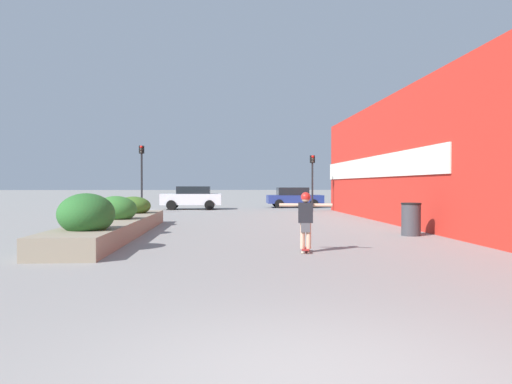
{
  "coord_description": "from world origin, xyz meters",
  "views": [
    {
      "loc": [
        -0.72,
        -3.95,
        1.61
      ],
      "look_at": [
        0.5,
        15.54,
        1.32
      ],
      "focal_mm": 35.0,
      "sensor_mm": 36.0,
      "label": 1
    }
  ],
  "objects_px": {
    "trash_bin": "(411,219)",
    "car_leftmost": "(294,197)",
    "skateboard": "(306,249)",
    "car_center_left": "(436,197)",
    "traffic_light_right": "(312,173)",
    "car_center_right": "(192,197)",
    "traffic_light_left": "(142,168)",
    "skateboarder": "(306,214)"
  },
  "relations": [
    {
      "from": "trash_bin",
      "to": "car_center_left",
      "type": "bearing_deg",
      "value": 64.52
    },
    {
      "from": "trash_bin",
      "to": "traffic_light_right",
      "type": "distance_m",
      "value": 14.29
    },
    {
      "from": "trash_bin",
      "to": "car_leftmost",
      "type": "bearing_deg",
      "value": 92.89
    },
    {
      "from": "skateboard",
      "to": "car_leftmost",
      "type": "relative_size",
      "value": 0.18
    },
    {
      "from": "car_center_left",
      "to": "skateboard",
      "type": "bearing_deg",
      "value": 150.02
    },
    {
      "from": "car_center_left",
      "to": "car_center_right",
      "type": "height_order",
      "value": "car_center_right"
    },
    {
      "from": "car_center_left",
      "to": "car_center_right",
      "type": "xyz_separation_m",
      "value": [
        -16.83,
        -1.26,
        0.06
      ]
    },
    {
      "from": "trash_bin",
      "to": "car_leftmost",
      "type": "distance_m",
      "value": 19.59
    },
    {
      "from": "car_leftmost",
      "to": "car_center_right",
      "type": "height_order",
      "value": "car_center_right"
    },
    {
      "from": "skateboarder",
      "to": "traffic_light_right",
      "type": "height_order",
      "value": "traffic_light_right"
    },
    {
      "from": "car_center_right",
      "to": "car_center_left",
      "type": "bearing_deg",
      "value": -85.7
    },
    {
      "from": "skateboard",
      "to": "traffic_light_left",
      "type": "distance_m",
      "value": 18.56
    },
    {
      "from": "car_leftmost",
      "to": "traffic_light_right",
      "type": "xyz_separation_m",
      "value": [
        0.36,
        -5.4,
        1.56
      ]
    },
    {
      "from": "car_center_right",
      "to": "traffic_light_left",
      "type": "relative_size",
      "value": 1.01
    },
    {
      "from": "trash_bin",
      "to": "traffic_light_left",
      "type": "relative_size",
      "value": 0.27
    },
    {
      "from": "traffic_light_right",
      "to": "trash_bin",
      "type": "bearing_deg",
      "value": -87.45
    },
    {
      "from": "car_center_right",
      "to": "traffic_light_right",
      "type": "distance_m",
      "value": 8.14
    },
    {
      "from": "skateboard",
      "to": "car_center_left",
      "type": "distance_m",
      "value": 25.56
    },
    {
      "from": "skateboard",
      "to": "traffic_light_left",
      "type": "height_order",
      "value": "traffic_light_left"
    },
    {
      "from": "traffic_light_left",
      "to": "trash_bin",
      "type": "bearing_deg",
      "value": -51.84
    },
    {
      "from": "car_center_left",
      "to": "traffic_light_right",
      "type": "bearing_deg",
      "value": 114.67
    },
    {
      "from": "skateboard",
      "to": "traffic_light_right",
      "type": "bearing_deg",
      "value": 89.7
    },
    {
      "from": "skateboarder",
      "to": "car_center_right",
      "type": "distance_m",
      "value": 21.26
    },
    {
      "from": "skateboard",
      "to": "car_center_left",
      "type": "relative_size",
      "value": 0.17
    },
    {
      "from": "traffic_light_right",
      "to": "traffic_light_left",
      "type": "bearing_deg",
      "value": -176.25
    },
    {
      "from": "skateboarder",
      "to": "trash_bin",
      "type": "bearing_deg",
      "value": 52.81
    },
    {
      "from": "car_center_right",
      "to": "traffic_light_left",
      "type": "xyz_separation_m",
      "value": [
        -2.61,
        -3.73,
        1.8
      ]
    },
    {
      "from": "car_center_left",
      "to": "traffic_light_left",
      "type": "distance_m",
      "value": 20.16
    },
    {
      "from": "skateboard",
      "to": "car_center_left",
      "type": "bearing_deg",
      "value": 70.27
    },
    {
      "from": "skateboarder",
      "to": "traffic_light_left",
      "type": "height_order",
      "value": "traffic_light_left"
    },
    {
      "from": "traffic_light_right",
      "to": "car_leftmost",
      "type": "bearing_deg",
      "value": 93.78
    },
    {
      "from": "skateboard",
      "to": "skateboarder",
      "type": "height_order",
      "value": "skateboarder"
    },
    {
      "from": "car_center_left",
      "to": "traffic_light_right",
      "type": "distance_m",
      "value": 10.52
    },
    {
      "from": "traffic_light_left",
      "to": "traffic_light_right",
      "type": "height_order",
      "value": "traffic_light_left"
    },
    {
      "from": "skateboard",
      "to": "trash_bin",
      "type": "height_order",
      "value": "trash_bin"
    },
    {
      "from": "skateboard",
      "to": "traffic_light_right",
      "type": "relative_size",
      "value": 0.21
    },
    {
      "from": "skateboarder",
      "to": "traffic_light_left",
      "type": "distance_m",
      "value": 18.47
    },
    {
      "from": "car_center_left",
      "to": "traffic_light_left",
      "type": "xyz_separation_m",
      "value": [
        -19.44,
        -5.0,
        1.86
      ]
    },
    {
      "from": "traffic_light_left",
      "to": "car_leftmost",
      "type": "bearing_deg",
      "value": 32.14
    },
    {
      "from": "skateboarder",
      "to": "car_leftmost",
      "type": "height_order",
      "value": "skateboarder"
    },
    {
      "from": "skateboarder",
      "to": "trash_bin",
      "type": "distance_m",
      "value": 5.37
    },
    {
      "from": "trash_bin",
      "to": "traffic_light_left",
      "type": "distance_m",
      "value": 17.31
    }
  ]
}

